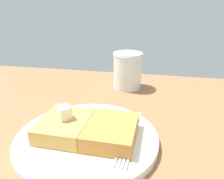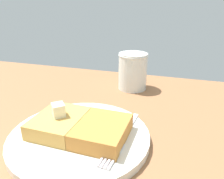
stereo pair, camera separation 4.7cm
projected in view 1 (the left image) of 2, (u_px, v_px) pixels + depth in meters
plate at (87, 138)px, 36.80cm from camera, size 23.74×23.74×1.38cm
toast_slice_left at (63, 125)px, 36.92cm from camera, size 8.12×10.01×2.65cm
toast_slice_middle at (111, 131)px, 35.24cm from camera, size 8.12×10.01×2.65cm
butter_pat_primary at (64, 112)px, 36.06cm from camera, size 2.94×2.95×2.19cm
fork at (130, 139)px, 35.21cm from camera, size 2.81×16.06×0.36cm
syrup_jar at (128, 72)px, 58.67cm from camera, size 7.78×7.78×9.66cm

